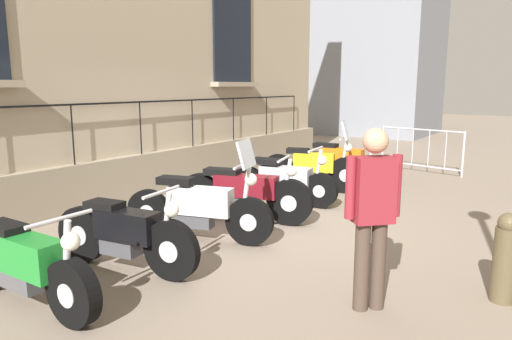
{
  "coord_description": "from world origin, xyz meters",
  "views": [
    {
      "loc": [
        3.86,
        -5.67,
        2.06
      ],
      "look_at": [
        -0.05,
        0.0,
        0.8
      ],
      "focal_mm": 32.6,
      "sensor_mm": 36.0,
      "label": 1
    }
  ],
  "objects": [
    {
      "name": "ground_plane",
      "position": [
        0.0,
        0.0,
        0.0
      ],
      "size": [
        60.0,
        60.0,
        0.0
      ],
      "primitive_type": "plane",
      "color": "gray"
    },
    {
      "name": "motorcycle_green",
      "position": [
        -0.25,
        -3.51,
        0.4
      ],
      "size": [
        2.03,
        0.63,
        0.97
      ],
      "color": "black",
      "rests_on": "ground_plane"
    },
    {
      "name": "motorcycle_black",
      "position": [
        -0.16,
        -2.41,
        0.42
      ],
      "size": [
        1.93,
        0.6,
        0.98
      ],
      "color": "black",
      "rests_on": "ground_plane"
    },
    {
      "name": "motorcycle_white",
      "position": [
        -0.18,
        -1.15,
        0.45
      ],
      "size": [
        2.06,
        0.81,
        1.39
      ],
      "color": "black",
      "rests_on": "ground_plane"
    },
    {
      "name": "motorcycle_maroon",
      "position": [
        -0.23,
        -0.07,
        0.43
      ],
      "size": [
        2.13,
        0.85,
        1.02
      ],
      "color": "black",
      "rests_on": "ground_plane"
    },
    {
      "name": "motorcycle_silver",
      "position": [
        -0.28,
        1.18,
        0.4
      ],
      "size": [
        1.98,
        0.68,
        1.02
      ],
      "color": "black",
      "rests_on": "ground_plane"
    },
    {
      "name": "motorcycle_yellow",
      "position": [
        -0.32,
        2.36,
        0.46
      ],
      "size": [
        1.99,
        0.81,
        1.4
      ],
      "color": "black",
      "rests_on": "ground_plane"
    },
    {
      "name": "motorcycle_orange",
      "position": [
        -0.31,
        3.6,
        0.41
      ],
      "size": [
        2.11,
        0.58,
        1.04
      ],
      "color": "black",
      "rests_on": "ground_plane"
    },
    {
      "name": "crowd_barrier",
      "position": [
        0.84,
        5.64,
        0.56
      ],
      "size": [
        2.03,
        0.41,
        1.05
      ],
      "color": "#B7B7BF",
      "rests_on": "ground_plane"
    },
    {
      "name": "bollard",
      "position": [
        3.43,
        -0.86,
        0.44
      ],
      "size": [
        0.22,
        0.22,
        0.88
      ],
      "color": "brown",
      "rests_on": "ground_plane"
    },
    {
      "name": "pedestrian_walking",
      "position": [
        2.42,
        -1.74,
        0.96
      ],
      "size": [
        0.41,
        0.41,
        1.69
      ],
      "color": "#47382D",
      "rests_on": "ground_plane"
    }
  ]
}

